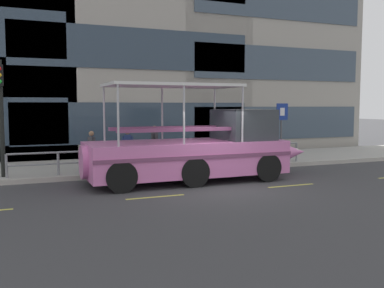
{
  "coord_description": "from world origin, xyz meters",
  "views": [
    {
      "loc": [
        -6.16,
        -12.78,
        2.7
      ],
      "look_at": [
        -0.21,
        1.76,
        1.3
      ],
      "focal_mm": 40.33,
      "sensor_mm": 36.0,
      "label": 1
    }
  ],
  "objects": [
    {
      "name": "ground_plane",
      "position": [
        0.0,
        0.0,
        0.0
      ],
      "size": [
        120.0,
        120.0,
        0.0
      ],
      "primitive_type": "plane",
      "color": "#3D3D3F"
    },
    {
      "name": "sidewalk",
      "position": [
        0.0,
        5.6,
        0.09
      ],
      "size": [
        32.0,
        4.8,
        0.18
      ],
      "primitive_type": "cube",
      "color": "#A8A59E",
      "rests_on": "ground_plane"
    },
    {
      "name": "curb_edge",
      "position": [
        0.0,
        3.11,
        0.09
      ],
      "size": [
        32.0,
        0.18,
        0.18
      ],
      "primitive_type": "cube",
      "color": "#B2ADA3",
      "rests_on": "ground_plane"
    },
    {
      "name": "lane_centreline",
      "position": [
        -0.0,
        -0.73,
        0.0
      ],
      "size": [
        25.8,
        0.12,
        0.01
      ],
      "color": "#DBD64C",
      "rests_on": "ground_plane"
    },
    {
      "name": "curb_guardrail",
      "position": [
        -0.45,
        3.45,
        0.76
      ],
      "size": [
        12.22,
        0.09,
        0.86
      ],
      "color": "gray",
      "rests_on": "sidewalk"
    },
    {
      "name": "traffic_light_pole",
      "position": [
        -6.62,
        3.71,
        2.67
      ],
      "size": [
        0.24,
        0.46,
        4.11
      ],
      "color": "black",
      "rests_on": "sidewalk"
    },
    {
      "name": "parking_sign",
      "position": [
        5.2,
        4.04,
        1.96
      ],
      "size": [
        0.6,
        0.12,
        2.62
      ],
      "color": "#4C4F54",
      "rests_on": "sidewalk"
    },
    {
      "name": "duck_tour_boat",
      "position": [
        -0.04,
        1.44,
        1.1
      ],
      "size": [
        8.79,
        2.64,
        3.45
      ],
      "color": "pink",
      "rests_on": "ground_plane"
    },
    {
      "name": "pedestrian_near_bow",
      "position": [
        2.62,
        4.12,
        1.2
      ],
      "size": [
        0.23,
        0.49,
        1.7
      ],
      "color": "#1E2338",
      "rests_on": "sidewalk"
    },
    {
      "name": "pedestrian_mid_left",
      "position": [
        -0.9,
        4.15,
        1.21
      ],
      "size": [
        0.34,
        0.4,
        1.7
      ],
      "color": "#1E2338",
      "rests_on": "sidewalk"
    },
    {
      "name": "pedestrian_mid_right",
      "position": [
        -1.95,
        4.45,
        1.12
      ],
      "size": [
        0.44,
        0.23,
        1.56
      ],
      "color": "black",
      "rests_on": "sidewalk"
    },
    {
      "name": "pedestrian_near_stern",
      "position": [
        -3.4,
        4.51,
        1.1
      ],
      "size": [
        0.28,
        0.4,
        1.52
      ],
      "color": "#1E2338",
      "rests_on": "sidewalk"
    }
  ]
}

